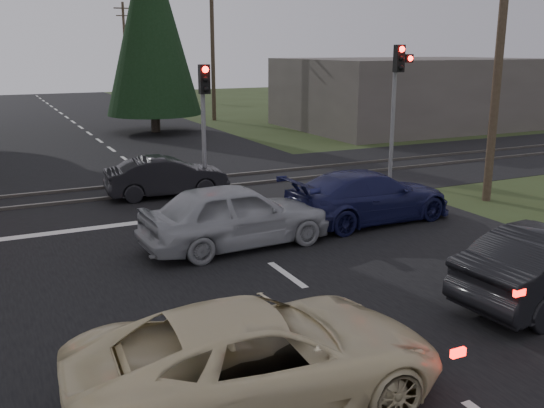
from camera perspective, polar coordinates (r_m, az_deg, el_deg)
ground at (r=10.35m, az=9.20°, el=-12.01°), size 120.00×120.00×0.00m
road at (r=18.91m, az=-8.32°, el=0.29°), size 14.00×100.00×0.01m
rail_corridor at (r=20.78m, az=-10.00°, el=1.51°), size 120.00×8.00×0.01m
stop_line at (r=17.26m, az=-6.49°, el=-1.00°), size 13.00×0.35×0.00m
rail_near at (r=20.02m, az=-9.37°, el=1.17°), size 120.00×0.12×0.10m
rail_far at (r=21.52m, az=-10.59°, el=2.05°), size 120.00×0.12×0.10m
traffic_signal_right at (r=21.43m, az=11.75°, el=10.76°), size 0.68×0.48×4.70m
traffic_signal_center at (r=19.39m, az=-6.39°, el=9.11°), size 0.32×0.48×4.10m
utility_pole_near at (r=19.42m, az=20.69°, el=13.98°), size 1.80×0.26×9.00m
utility_pole_mid at (r=40.03m, az=-5.62°, el=14.59°), size 1.80×0.26×9.00m
utility_pole_far at (r=64.06m, az=-13.67°, el=14.18°), size 1.80×0.26×9.00m
conifer_tree at (r=34.73m, az=-11.35°, el=16.51°), size 5.20×5.20×11.00m
building_right at (r=37.79m, az=12.81°, el=10.18°), size 14.00×10.00×4.00m
cream_coupe at (r=8.12m, az=-1.18°, el=-14.20°), size 5.06×2.54×1.37m
silver_car at (r=14.27m, az=-3.43°, el=-1.05°), size 4.63×2.07×1.55m
blue_sedan at (r=16.55m, az=9.05°, el=0.70°), size 4.90×2.19×1.40m
dark_car_far at (r=19.51m, az=-9.88°, el=2.54°), size 3.89×1.58×1.25m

